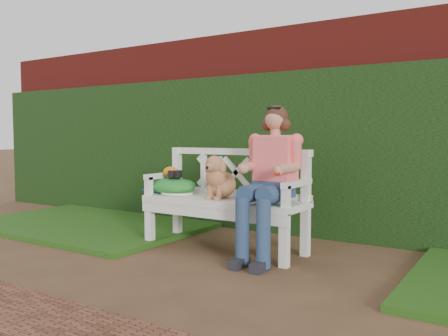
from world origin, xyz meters
The scene contains 11 objects.
ground centered at (0.00, 0.00, 0.00)m, with size 60.00×60.00×0.00m, color #48301F.
brick_wall centered at (0.00, 1.90, 1.10)m, with size 10.00×0.30×2.20m, color maroon.
ivy_hedge centered at (0.00, 1.68, 0.85)m, with size 10.00×0.18×1.70m, color #274E19.
grass_left centered at (-2.40, 0.90, 0.03)m, with size 2.60×2.00×0.05m, color #193D0D.
garden_bench centered at (-0.49, 0.68, 0.24)m, with size 1.58×0.60×0.48m, color white, non-canonical shape.
seated_woman centered at (0.01, 0.66, 0.61)m, with size 0.51×0.69×1.22m, color #F54759, non-canonical shape.
dog centered at (-0.50, 0.63, 0.68)m, with size 0.26×0.35×0.39m, color olive, non-canonical shape.
tennis_racket centered at (-1.02, 0.63, 0.49)m, with size 0.62×0.26×0.03m, color silver, non-canonical shape.
green_bag centered at (-1.08, 0.67, 0.56)m, with size 0.46×0.36×0.16m, color #16741D, non-canonical shape.
camera_item centered at (-1.03, 0.65, 0.67)m, with size 0.11×0.08×0.07m, color black.
baseball_glove centered at (-1.09, 0.67, 0.69)m, with size 0.17×0.12×0.11m, color orange.
Camera 1 is at (1.79, -2.89, 1.05)m, focal length 38.00 mm.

